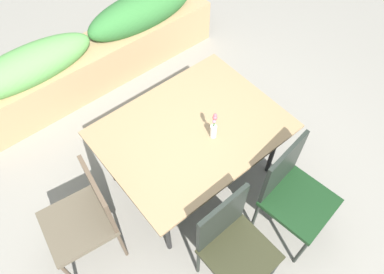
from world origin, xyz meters
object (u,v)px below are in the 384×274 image
Objects in this scene: dining_table at (192,132)px; chair_end_left at (86,215)px; planter_box at (94,53)px; chair_near_left at (233,242)px; flower_vase at (214,128)px; chair_near_right at (293,190)px.

dining_table is 1.52× the size of chair_end_left.
chair_end_left reaches higher than planter_box.
flower_vase reaches higher than chair_near_left.
chair_near_left is (-0.63, -0.00, 0.02)m from chair_near_right.
planter_box reaches higher than dining_table.
flower_vase is 0.09× the size of planter_box.
dining_table is at bearing -112.56° from chair_near_left.
chair_near_right is 0.63m from chair_near_left.
dining_table is 0.49× the size of planter_box.
chair_near_right is 2.48m from planter_box.
planter_box is (0.32, 2.46, -0.17)m from chair_near_left.
chair_end_left is at bearing -51.73° from chair_near_left.
chair_end_left is at bearing -121.32° from planter_box.
dining_table is at bearing -89.84° from planter_box.
dining_table is at bearing 117.38° from flower_vase.
dining_table is at bearing -82.00° from chair_end_left.
chair_near_right is at bearing -69.54° from dining_table.
chair_near_right is 0.99× the size of chair_near_left.
flower_vase reaches higher than dining_table.
flower_vase is at bearing -90.34° from chair_end_left.
chair_near_left is 0.83m from flower_vase.
chair_end_left is (-1.31, 0.82, 0.01)m from chair_near_right.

